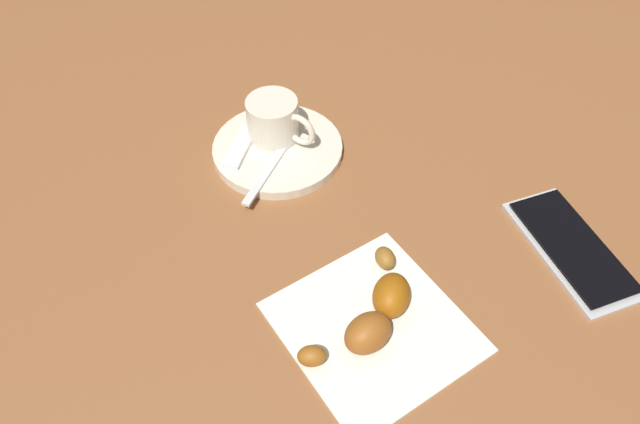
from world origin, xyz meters
The scene contains 8 objects.
ground_plane centered at (0.00, 0.00, 0.00)m, with size 1.80×1.80×0.00m, color brown.
saucer centered at (-0.14, 0.01, 0.01)m, with size 0.15×0.15×0.01m, color beige.
espresso_cup centered at (-0.16, 0.01, 0.04)m, with size 0.08×0.07×0.05m.
teaspoon centered at (-0.12, 0.00, 0.01)m, with size 0.10×0.09×0.01m.
sugar_packet centered at (-0.15, -0.03, 0.01)m, with size 0.07×0.02×0.01m, color white.
napkin centered at (0.11, 0.01, 0.00)m, with size 0.16×0.15×0.00m, color silver.
croissant centered at (0.10, 0.01, 0.02)m, with size 0.11×0.13×0.03m.
cell_phone centered at (0.10, 0.23, 0.00)m, with size 0.15×0.07×0.01m.
Camera 1 is at (0.35, -0.13, 0.48)m, focal length 33.99 mm.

